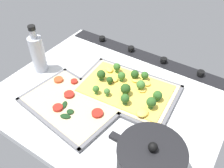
# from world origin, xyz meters

# --- Properties ---
(ground_plane) EXTENTS (0.81, 0.66, 0.03)m
(ground_plane) POSITION_xyz_m (0.00, 0.00, -0.01)
(ground_plane) COLOR silver
(stove_control_panel) EXTENTS (0.78, 0.07, 0.03)m
(stove_control_panel) POSITION_xyz_m (-0.00, -0.29, 0.01)
(stove_control_panel) COLOR black
(stove_control_panel) RESTS_ON ground_plane
(baking_tray_front) EXTENTS (0.39, 0.28, 0.01)m
(baking_tray_front) POSITION_xyz_m (-0.04, -0.05, 0.00)
(baking_tray_front) COLOR slate
(baking_tray_front) RESTS_ON ground_plane
(broccoli_pizza) EXTENTS (0.36, 0.25, 0.06)m
(broccoli_pizza) POSITION_xyz_m (-0.04, -0.05, 0.02)
(broccoli_pizza) COLOR beige
(broccoli_pizza) RESTS_ON baking_tray_front
(baking_tray_back) EXTENTS (0.36, 0.28, 0.01)m
(baking_tray_back) POSITION_xyz_m (0.09, 0.12, 0.00)
(baking_tray_back) COLOR slate
(baking_tray_back) RESTS_ON ground_plane
(veggie_pizza_back) EXTENTS (0.33, 0.25, 0.02)m
(veggie_pizza_back) POSITION_xyz_m (0.09, 0.12, 0.01)
(veggie_pizza_back) COLOR #CDB688
(veggie_pizza_back) RESTS_ON baking_tray_back
(cooking_pot) EXTENTS (0.24, 0.18, 0.15)m
(cooking_pot) POSITION_xyz_m (-0.26, 0.20, 0.06)
(cooking_pot) COLOR black
(cooking_pot) RESTS_ON ground_plane
(oil_bottle) EXTENTS (0.06, 0.06, 0.20)m
(oil_bottle) POSITION_xyz_m (0.33, 0.03, 0.08)
(oil_bottle) COLOR #B7BCC6
(oil_bottle) RESTS_ON ground_plane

